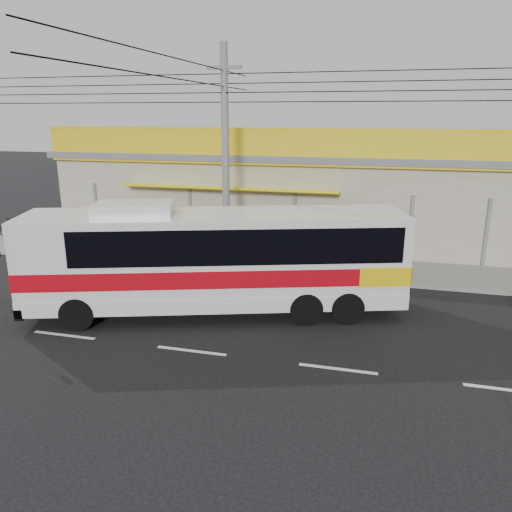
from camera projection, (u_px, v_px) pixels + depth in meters
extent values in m
plane|color=black|center=(220.00, 316.00, 16.04)|extent=(120.00, 120.00, 0.00)
cube|color=gray|center=(264.00, 262.00, 21.60)|extent=(30.00, 3.20, 0.15)
cube|color=gray|center=(290.00, 196.00, 26.25)|extent=(22.00, 8.00, 4.20)
cube|color=slate|center=(291.00, 153.00, 25.63)|extent=(22.60, 8.60, 0.30)
cube|color=yellow|center=(273.00, 147.00, 21.65)|extent=(22.00, 0.24, 1.60)
cube|color=#A31A09|center=(229.00, 146.00, 22.10)|extent=(9.00, 0.10, 1.20)
cube|color=#207D16|center=(430.00, 149.00, 20.04)|extent=(2.40, 0.10, 1.10)
cube|color=navy|center=(503.00, 151.00, 19.39)|extent=(2.20, 0.10, 1.10)
cube|color=#A31A09|center=(89.00, 144.00, 23.80)|extent=(3.00, 0.10, 1.10)
cube|color=#D7D10B|center=(229.00, 189.00, 22.49)|extent=(10.00, 1.20, 0.37)
cube|color=silver|center=(216.00, 258.00, 15.86)|extent=(12.04, 6.01, 2.86)
cube|color=#AF0713|center=(216.00, 268.00, 15.95)|extent=(12.09, 6.06, 0.54)
cube|color=#E3B90B|center=(374.00, 265.00, 16.25)|extent=(2.29, 2.89, 0.59)
cube|color=black|center=(237.00, 238.00, 15.72)|extent=(10.17, 5.44, 1.09)
cube|color=black|center=(26.00, 247.00, 15.40)|extent=(0.82, 2.12, 1.48)
cube|color=silver|center=(134.00, 208.00, 15.27)|extent=(2.68, 2.05, 0.36)
cylinder|color=black|center=(77.00, 314.00, 14.93)|extent=(1.07, 0.62, 1.03)
cylinder|color=black|center=(96.00, 289.00, 17.07)|extent=(1.07, 0.62, 1.03)
cylinder|color=black|center=(347.00, 308.00, 15.39)|extent=(1.07, 0.62, 1.03)
cylinder|color=black|center=(332.00, 284.00, 17.54)|extent=(1.07, 0.62, 1.03)
imported|color=maroon|center=(110.00, 242.00, 22.96)|extent=(1.67, 0.68, 0.86)
imported|color=black|center=(14.00, 227.00, 25.64)|extent=(1.74, 0.93, 1.00)
cylinder|color=slate|center=(226.00, 165.00, 19.01)|extent=(0.29, 0.29, 8.77)
cube|color=slate|center=(224.00, 67.00, 18.04)|extent=(1.32, 0.13, 0.13)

